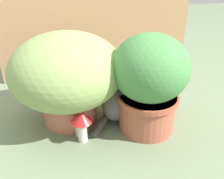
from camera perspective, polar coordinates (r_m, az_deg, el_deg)
name	(u,v)px	position (r m, az deg, el deg)	size (l,w,h in m)	color
ground_plane	(84,126)	(1.24, -6.56, -8.44)	(6.00, 6.00, 0.00)	slate
cardboard_backdrop	(95,20)	(1.60, -3.99, 15.67)	(1.22, 0.03, 0.77)	tan
grass_planter	(67,74)	(1.17, -10.30, 3.56)	(0.53, 0.53, 0.45)	#B4654B
leafy_planter	(149,81)	(1.11, 8.62, 2.03)	(0.34, 0.34, 0.47)	#AF593F
cat	(122,95)	(1.25, 2.28, -1.18)	(0.32, 0.32, 0.32)	#575350
mushroom_ornament_pink	(79,122)	(1.15, -7.65, -7.48)	(0.08, 0.08, 0.11)	silver
mushroom_ornament_red	(82,121)	(1.09, -6.98, -7.29)	(0.10, 0.10, 0.15)	white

